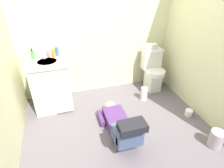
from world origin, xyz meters
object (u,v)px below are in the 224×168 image
Objects in this scene: person_plumber at (120,125)px; bottle_blue at (57,51)px; toilet at (153,71)px; vanity_cabinet at (52,84)px; soap_dispenser at (33,55)px; toilet_paper_roll at (189,113)px; trash_can at (216,139)px; bottle_clear at (40,54)px; bottle_amber at (54,53)px; tissue_box at (151,47)px; paper_towel_roll at (144,94)px; bottle_white at (43,53)px; faucet at (46,54)px; bottle_pink at (49,53)px.

bottle_blue reaches higher than person_plumber.
toilet is 0.91× the size of vanity_cabinet.
soap_dispenser reaches higher than toilet_paper_roll.
toilet is 3.13× the size of trash_can.
bottle_amber reaches higher than bottle_clear.
toilet_paper_roll is at bearing -76.95° from tissue_box.
toilet is 0.70× the size of person_plumber.
soap_dispenser reaches higher than paper_towel_roll.
vanity_cabinet is 6.76× the size of bottle_clear.
bottle_amber is (0.14, 0.01, -0.02)m from bottle_white.
faucet is at bearing 41.36° from bottle_white.
bottle_white is (-1.83, 0.06, 0.54)m from toilet.
toilet is 4.52× the size of soap_dispenser.
bottle_clear is 2.70m from trash_can.
bottle_white is at bearing -4.31° from soap_dispenser.
paper_towel_roll is at bearing -133.20° from toilet.
soap_dispenser is 0.35m from bottle_blue.
paper_towel_roll is (-0.25, -0.41, -0.68)m from tissue_box.
faucet is at bearing -179.92° from tissue_box.
toilet is 1.39m from person_plumber.
toilet is at bearing -1.76° from bottle_white.
bottle_white is at bearing 178.24° from toilet.
trash_can is 2.18× the size of toilet_paper_roll.
trash_can is at bearing -85.21° from toilet.
person_plumber is at bearing -53.40° from bottle_pink.
faucet reaches higher than person_plumber.
toilet is 0.99m from toilet_paper_roll.
vanity_cabinet reaches higher than paper_towel_roll.
bottle_pink is (-1.72, -0.01, 0.08)m from tissue_box.
faucet is 0.45× the size of tissue_box.
bottle_pink reaches higher than person_plumber.
bottle_amber is (-1.69, 0.06, 0.52)m from toilet.
bottle_clear reaches higher than faucet.
vanity_cabinet is 2.44m from trash_can.
person_plumber is 1.51m from bottle_pink.
bottle_amber is (-1.64, -0.03, 0.08)m from tissue_box.
soap_dispenser reaches higher than bottle_clear.
vanity_cabinet is 0.48m from bottle_pink.
toilet is at bearing -2.80° from faucet.
paper_towel_roll is (-0.30, -0.32, -0.25)m from toilet.
paper_towel_roll is at bearing -121.88° from tissue_box.
bottle_blue reaches higher than faucet.
faucet reaches higher than toilet.
soap_dispenser reaches higher than person_plumber.
bottle_pink reaches higher than paper_towel_roll.
tissue_box is 0.84m from paper_towel_roll.
person_plumber is 4.50× the size of paper_towel_roll.
bottle_blue is 2.51m from trash_can.
bottle_blue is at bearing -179.97° from tissue_box.
bottle_blue is at bearing 2.43° from bottle_pink.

